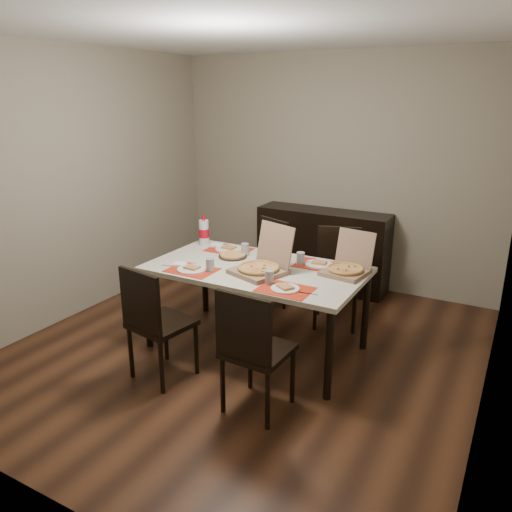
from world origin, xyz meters
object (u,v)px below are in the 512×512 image
object	(u,v)px
chair_near_left	(154,320)
dip_bowl	(274,259)
chair_far_right	(337,272)
soda_bottle	(204,232)
dining_table	(256,275)
chair_far_left	(266,260)
sideboard	(322,249)
chair_near_right	(253,347)
pizza_box_center	(261,266)

from	to	relation	value
chair_near_left	dip_bowl	world-z (taller)	chair_near_left
chair_far_right	soda_bottle	size ratio (longest dim) A/B	3.21
dining_table	chair_far_left	size ratio (longest dim) A/B	1.94
chair_far_right	sideboard	bearing A→B (deg)	120.18
dining_table	chair_near_right	world-z (taller)	chair_near_right
chair_far_left	chair_far_right	size ratio (longest dim) A/B	1.00
chair_near_right	dip_bowl	distance (m)	1.18
chair_far_left	dining_table	bearing A→B (deg)	-67.31
sideboard	pizza_box_center	size ratio (longest dim) A/B	2.89
pizza_box_center	dip_bowl	size ratio (longest dim) A/B	4.01
dining_table	dip_bowl	distance (m)	0.25
dining_table	chair_near_left	bearing A→B (deg)	-116.97
soda_bottle	chair_far_right	bearing A→B (deg)	23.79
dining_table	chair_far_left	xyz separation A→B (m)	(-0.35, 0.84, -0.17)
chair_near_right	soda_bottle	world-z (taller)	soda_bottle
chair_near_left	chair_near_right	bearing A→B (deg)	-1.15
pizza_box_center	chair_far_right	bearing A→B (deg)	72.11
pizza_box_center	soda_bottle	distance (m)	0.98
chair_near_left	pizza_box_center	size ratio (longest dim) A/B	1.79
chair_near_left	soda_bottle	world-z (taller)	soda_bottle
pizza_box_center	dip_bowl	world-z (taller)	pizza_box_center
sideboard	dining_table	bearing A→B (deg)	-87.93
sideboard	soda_bottle	size ratio (longest dim) A/B	5.18
chair_far_left	soda_bottle	world-z (taller)	soda_bottle
dining_table	dip_bowl	world-z (taller)	dip_bowl
chair_near_left	dip_bowl	bearing A→B (deg)	65.73
chair_far_left	soda_bottle	distance (m)	0.74
chair_far_left	chair_far_right	distance (m)	0.77
chair_near_right	chair_far_left	size ratio (longest dim) A/B	1.00
sideboard	dip_bowl	bearing A→B (deg)	-85.43
chair_near_right	chair_far_right	xyz separation A→B (m)	(-0.02, 1.72, 0.00)
dining_table	chair_far_right	size ratio (longest dim) A/B	1.94
chair_far_right	soda_bottle	world-z (taller)	soda_bottle
soda_bottle	chair_near_left	bearing A→B (deg)	-73.86
dining_table	chair_far_left	distance (m)	0.93
dining_table	soda_bottle	bearing A→B (deg)	155.74
chair_near_left	chair_far_right	bearing A→B (deg)	63.61
dining_table	pizza_box_center	world-z (taller)	pizza_box_center
chair_far_right	pizza_box_center	xyz separation A→B (m)	(-0.31, -0.97, 0.30)
chair_far_left	soda_bottle	xyz separation A→B (m)	(-0.41, -0.49, 0.36)
dip_bowl	soda_bottle	size ratio (longest dim) A/B	0.45
chair_far_left	pizza_box_center	xyz separation A→B (m)	(0.46, -0.94, 0.30)
chair_near_left	soda_bottle	xyz separation A→B (m)	(-0.34, 1.18, 0.36)
dining_table	pizza_box_center	xyz separation A→B (m)	(0.11, -0.10, 0.13)
sideboard	chair_far_left	xyz separation A→B (m)	(-0.29, -0.85, 0.06)
chair_near_right	dip_bowl	xyz separation A→B (m)	(-0.39, 1.08, 0.25)
dining_table	chair_far_right	distance (m)	0.98
chair_near_right	chair_far_right	world-z (taller)	same
dining_table	dip_bowl	xyz separation A→B (m)	(0.06, 0.23, 0.08)
chair_near_left	chair_far_left	size ratio (longest dim) A/B	1.00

